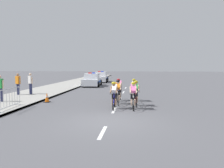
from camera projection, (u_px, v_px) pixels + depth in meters
name	position (u px, v px, depth m)	size (l,w,h in m)	color
ground_plane	(108.00, 122.00, 9.48)	(160.00, 160.00, 0.00)	#56565B
sidewalk_slab	(60.00, 87.00, 24.15)	(4.22, 60.00, 0.12)	#A3A099
kerb_edge	(78.00, 87.00, 23.92)	(0.16, 60.00, 0.13)	#9E9E99
lane_markings_centre	(120.00, 99.00, 15.85)	(0.14, 17.60, 0.01)	white
cyclist_lead	(114.00, 95.00, 12.22)	(0.42, 1.72, 1.56)	black
cyclist_second	(133.00, 95.00, 12.10)	(0.43, 1.72, 1.56)	black
cyclist_third	(118.00, 91.00, 13.74)	(0.45, 1.72, 1.56)	black
cyclist_fourth	(136.00, 93.00, 13.13)	(0.44, 1.72, 1.56)	black
cyclist_fifth	(119.00, 89.00, 15.01)	(0.44, 1.72, 1.56)	black
cyclist_sixth	(134.00, 90.00, 14.86)	(0.42, 1.72, 1.56)	black
police_car_nearest	(92.00, 80.00, 25.76)	(2.20, 4.50, 1.59)	silver
police_car_second	(101.00, 77.00, 31.93)	(2.22, 4.51, 1.59)	white
crowd_barrier_front	(9.00, 99.00, 11.72)	(0.64, 2.32, 1.07)	#B7BABF
traffic_cone_near	(47.00, 98.00, 14.44)	(0.36, 0.36, 0.64)	black
spectator_closest	(0.00, 86.00, 13.94)	(0.53, 0.27, 1.68)	#23284C
spectator_middle	(31.00, 82.00, 17.64)	(0.48, 0.38, 1.68)	#23284C
spectator_back	(18.00, 82.00, 17.23)	(0.50, 0.36, 1.68)	#23284C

